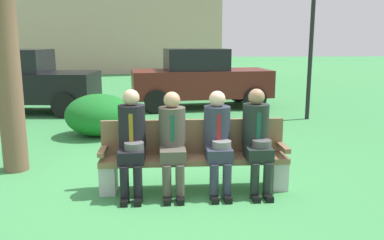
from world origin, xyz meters
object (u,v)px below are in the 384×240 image
park_bench (194,156)px  parked_car_far (200,78)px  seated_man_leftmost (132,137)px  seated_man_centerright (218,137)px  seated_man_centerleft (172,137)px  parked_car_near (21,81)px  street_lamp (312,29)px  seated_man_rightmost (257,135)px  shrub_near_bench (99,115)px

park_bench → parked_car_far: bearing=83.9°
seated_man_leftmost → seated_man_centerright: seated_man_leftmost is taller
seated_man_leftmost → seated_man_centerleft: size_ratio=1.03×
seated_man_centerright → parked_car_near: size_ratio=0.32×
street_lamp → seated_man_rightmost: bearing=-117.3°
seated_man_rightmost → parked_car_far: (-0.12, 6.52, 0.10)m
seated_man_leftmost → parked_car_far: 6.68m
street_lamp → seated_man_leftmost: bearing=-130.8°
seated_man_rightmost → street_lamp: bearing=62.7°
seated_man_centerleft → parked_car_far: bearing=81.6°
street_lamp → seated_man_centerright: bearing=-122.0°
seated_man_leftmost → parked_car_near: 6.95m
park_bench → seated_man_centerright: bearing=-24.7°
parked_car_near → street_lamp: street_lamp is taller
seated_man_centerleft → street_lamp: bearing=53.0°
seated_man_centerright → parked_car_far: 6.53m
seated_man_centerright → seated_man_rightmost: bearing=0.2°
park_bench → street_lamp: (3.17, 4.46, 1.73)m
seated_man_centerright → seated_man_centerleft: bearing=179.5°
park_bench → seated_man_centerright: size_ratio=1.86×
shrub_near_bench → park_bench: bearing=-61.3°
park_bench → street_lamp: street_lamp is taller
park_bench → seated_man_leftmost: (-0.79, -0.13, 0.30)m
seated_man_centerright → shrub_near_bench: (-1.99, 3.24, -0.30)m
seated_man_centerleft → parked_car_far: 6.59m
seated_man_centerleft → seated_man_centerright: 0.58m
seated_man_leftmost → shrub_near_bench: 3.38m
seated_man_leftmost → street_lamp: 6.23m
seated_man_leftmost → street_lamp: street_lamp is taller
parked_car_far → park_bench: bearing=-96.1°
shrub_near_bench → parked_car_far: 4.07m
seated_man_rightmost → parked_car_far: size_ratio=0.33×
parked_car_near → park_bench: bearing=-54.9°
seated_man_centerleft → parked_car_near: (-3.89, 6.07, 0.11)m
park_bench → parked_car_near: size_ratio=0.60×
seated_man_centerleft → parked_car_near: 7.21m
seated_man_centerright → shrub_near_bench: bearing=121.6°
seated_man_leftmost → parked_car_near: bearing=119.1°
parked_car_far → street_lamp: size_ratio=1.14×
park_bench → seated_man_centerright: (0.30, -0.14, 0.28)m
seated_man_rightmost → shrub_near_bench: seated_man_rightmost is taller
seated_man_leftmost → shrub_near_bench: bearing=105.6°
seated_man_centerleft → seated_man_rightmost: bearing=-0.2°
seated_man_rightmost → parked_car_near: (-4.97, 6.08, 0.10)m
seated_man_rightmost → shrub_near_bench: (-2.50, 3.24, -0.31)m
seated_man_centerright → parked_car_far: parked_car_far is taller
parked_car_near → street_lamp: (7.34, -1.49, 1.33)m
seated_man_centerleft → parked_car_far: parked_car_far is taller
parked_car_far → street_lamp: bearing=-37.7°
park_bench → seated_man_rightmost: 0.86m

